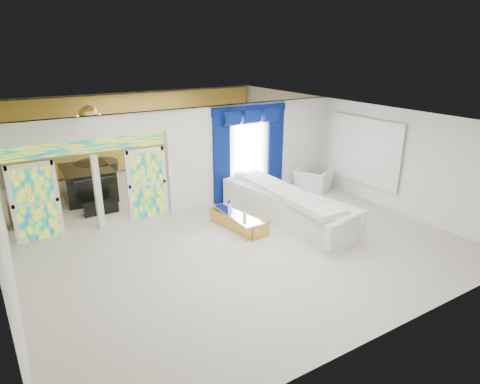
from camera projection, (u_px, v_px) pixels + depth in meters
floor at (209, 218)px, 11.66m from camera, size 12.00×12.00×0.00m
dividing_wall at (254, 150)px, 13.01m from camera, size 5.70×0.18×3.00m
dividing_header at (87, 127)px, 10.15m from camera, size 4.30×0.18×0.55m
stained_panel_left at (36, 203)px, 10.04m from camera, size 0.95×0.04×2.00m
stained_panel_right at (147, 183)px, 11.43m from camera, size 0.95×0.04×2.00m
stained_transom at (89, 146)px, 10.31m from camera, size 4.00×0.05×0.35m
window_pane at (249, 153)px, 12.82m from camera, size 1.00×0.02×2.30m
blue_drape_left at (222, 159)px, 12.33m from camera, size 0.55×0.10×2.80m
blue_drape_right at (275, 151)px, 13.30m from camera, size 0.55×0.10×2.80m
blue_pelmet at (250, 110)px, 12.33m from camera, size 2.60×0.12×0.25m
wall_mirror at (363, 151)px, 12.74m from camera, size 0.04×2.70×1.90m
gold_curtains at (139, 131)px, 15.90m from camera, size 9.70×0.12×2.90m
white_sofa at (286, 207)px, 11.31m from camera, size 1.72×4.43×0.82m
coffee_table at (239, 221)px, 10.97m from camera, size 0.90×1.82×0.39m
console_table at (248, 195)px, 12.90m from camera, size 1.23×0.50×0.40m
table_lamp at (240, 182)px, 12.59m from camera, size 0.36×0.36×0.58m
armchair at (313, 180)px, 13.81m from camera, size 1.34×1.41×0.72m
grand_piano at (88, 182)px, 13.13m from camera, size 1.52×1.97×0.98m
piano_bench at (101, 208)px, 11.95m from camera, size 0.98×0.40×0.32m
tv_console at (21, 212)px, 11.07m from camera, size 0.61×0.57×0.78m
chandelier at (89, 115)px, 12.38m from camera, size 0.60×0.60×0.60m
decanters at (235, 210)px, 10.99m from camera, size 0.21×1.00×0.16m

